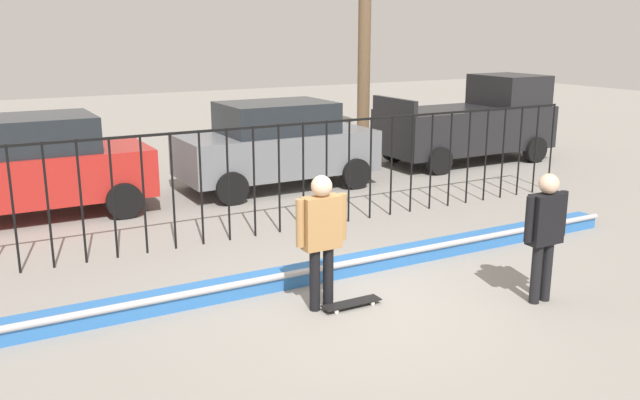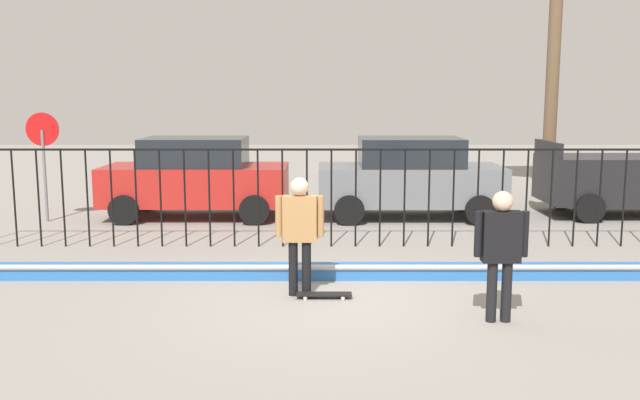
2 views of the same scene
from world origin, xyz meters
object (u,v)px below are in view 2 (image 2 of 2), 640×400
skateboard (322,294)px  camera_operator (499,244)px  parked_car_red (194,177)px  parked_car_gray (408,177)px  skateboarder (298,225)px  stop_sign (41,152)px

skateboard → camera_operator: (2.25, -1.02, 0.97)m
camera_operator → parked_car_red: bearing=-6.3°
camera_operator → parked_car_red: (-5.24, 7.59, -0.05)m
parked_car_gray → parked_car_red: bearing=176.1°
parked_car_red → parked_car_gray: (5.05, -0.03, 0.00)m
skateboarder → skateboard: 1.06m
parked_car_gray → stop_sign: size_ratio=1.72×
camera_operator → parked_car_gray: size_ratio=0.40×
parked_car_red → parked_car_gray: 5.05m
skateboard → stop_sign: bearing=129.5°
camera_operator → skateboard: bearing=24.7°
skateboard → parked_car_gray: 6.92m
stop_sign → parked_car_red: bearing=8.7°
skateboarder → camera_operator: skateboarder is taller
parked_car_gray → stop_sign: bearing=179.7°
camera_operator → stop_sign: 11.16m
skateboard → parked_car_gray: size_ratio=0.19×
skateboarder → camera_operator: bearing=-2.5°
camera_operator → skateboarder: bearing=24.7°
skateboarder → parked_car_red: size_ratio=0.40×
skateboarder → skateboard: skateboarder is taller
camera_operator → stop_sign: size_ratio=0.68×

